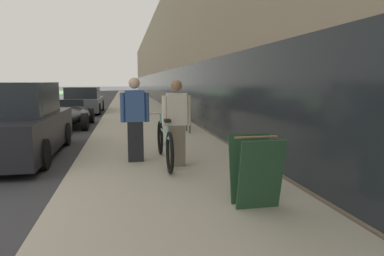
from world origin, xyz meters
The scene contains 12 objects.
sidewalk_slab centered at (5.18, 21.00, 0.06)m, with size 3.51×70.00×0.11m.
storefront_facade centered at (11.98, 29.00, 3.63)m, with size 10.01×70.00×7.27m.
tandem_bicycle centered at (5.17, 2.41, 0.50)m, with size 0.52×2.35×0.91m.
person_rider centered at (5.37, 2.12, 0.91)m, with size 0.54×0.21×1.60m.
person_bystander centered at (4.62, 2.65, 0.94)m, with size 0.56×0.22×1.65m.
bike_rack_hoop centered at (6.35, 6.27, 0.63)m, with size 0.05×0.60×0.84m.
cruiser_bike_nearest centered at (6.17, 7.53, 0.50)m, with size 0.52×1.84×0.91m.
cruiser_bike_middle centered at (6.26, 9.74, 0.48)m, with size 0.52×1.70×0.87m.
sandwich_board_sign centered at (6.03, -0.13, 0.56)m, with size 0.56×0.56×0.90m.
parked_sedan_curbside centered at (2.09, 4.00, 0.74)m, with size 1.75×4.27×1.66m.
vintage_roadster_curbside centered at (2.28, 9.18, 0.43)m, with size 1.79×3.85×0.99m.
parked_sedan_far centered at (2.24, 14.96, 0.63)m, with size 1.96×4.41×1.38m.
Camera 1 is at (4.44, -4.09, 1.68)m, focal length 32.00 mm.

